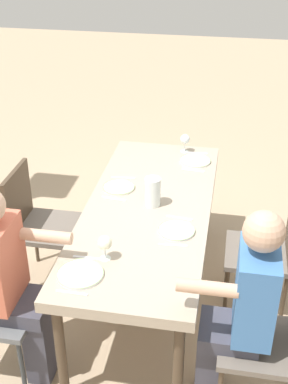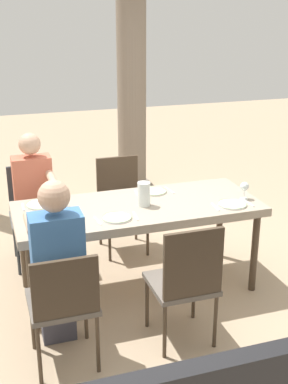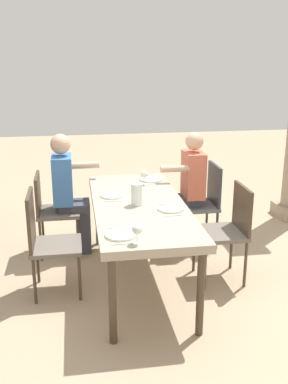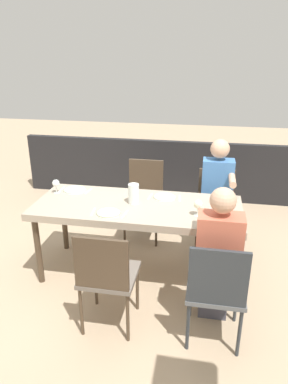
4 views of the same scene
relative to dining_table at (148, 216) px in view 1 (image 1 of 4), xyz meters
The scene contains 22 objects.
ground_plane 0.71m from the dining_table, ahead, with size 16.00×16.00×0.00m, color tan.
dining_table is the anchor object (origin of this frame).
chair_west_south 1.14m from the dining_table, 132.85° to the right, with size 0.44×0.44×0.87m.
chair_mid_north 0.85m from the dining_table, 84.35° to the left, with size 0.44×0.44×0.91m.
chair_mid_south 0.86m from the dining_table, 84.40° to the right, with size 0.44×0.44×0.94m.
diner_woman_green 1.00m from the dining_table, 139.98° to the left, with size 0.35×0.49×1.27m.
diner_man_white 0.99m from the dining_table, 140.86° to the right, with size 0.35×0.49×1.29m.
plate_0 0.79m from the dining_table, 162.15° to the left, with size 0.26×0.26×0.02m.
wine_glass_0 0.62m from the dining_table, 166.44° to the left, with size 0.08×0.08×0.15m.
fork_0 0.93m from the dining_table, 164.99° to the left, with size 0.02×0.17×0.01m, color silver.
spoon_0 0.65m from the dining_table, 158.06° to the left, with size 0.02×0.17×0.01m, color silver.
plate_1 0.33m from the dining_table, 137.59° to the right, with size 0.23×0.23×0.02m.
fork_1 0.45m from the dining_table, 150.64° to the right, with size 0.02×0.17×0.01m, color silver.
spoon_1 0.25m from the dining_table, 112.36° to the right, with size 0.02×0.17×0.01m, color silver.
plate_2 0.34m from the dining_table, 48.28° to the left, with size 0.23×0.23×0.02m.
fork_2 0.26m from the dining_table, 74.46° to the left, with size 0.02×0.17×0.01m, color silver.
spoon_2 0.45m from the dining_table, 33.60° to the left, with size 0.02×0.17×0.01m, color silver.
plate_3 0.77m from the dining_table, 18.47° to the right, with size 0.24×0.24×0.02m.
wine_glass_3 0.92m from the dining_table, ahead, with size 0.08×0.08×0.15m.
fork_3 0.63m from the dining_table, 22.84° to the right, with size 0.02×0.17×0.01m, color silver.
spoon_3 0.91m from the dining_table, 15.48° to the right, with size 0.02×0.17×0.01m, color silver.
water_pitcher 0.16m from the dining_table, 32.09° to the right, with size 0.10×0.10×0.20m.
Camera 1 is at (-2.86, -0.50, 2.57)m, focal length 48.68 mm.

